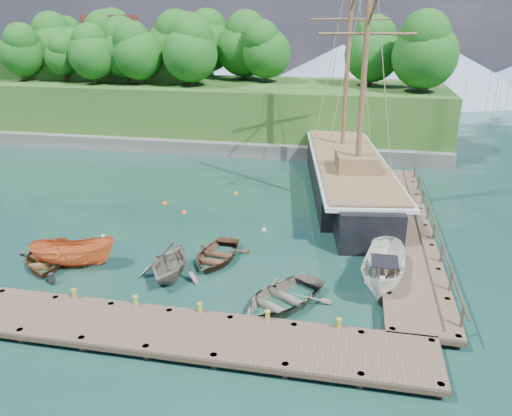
% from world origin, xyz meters
% --- Properties ---
extents(ground, '(160.00, 160.00, 0.00)m').
position_xyz_m(ground, '(0.00, 0.00, 0.00)').
color(ground, '#173830').
rests_on(ground, ground).
extents(dock_near, '(20.00, 3.20, 1.10)m').
position_xyz_m(dock_near, '(2.00, -6.50, 0.43)').
color(dock_near, brown).
rests_on(dock_near, ground).
extents(dock_east, '(3.20, 24.00, 1.10)m').
position_xyz_m(dock_east, '(11.50, 7.00, 0.43)').
color(dock_east, brown).
rests_on(dock_east, ground).
extents(bollard_0, '(0.26, 0.26, 0.45)m').
position_xyz_m(bollard_0, '(-4.00, -5.10, 0.00)').
color(bollard_0, olive).
rests_on(bollard_0, ground).
extents(bollard_1, '(0.26, 0.26, 0.45)m').
position_xyz_m(bollard_1, '(-1.00, -5.10, 0.00)').
color(bollard_1, olive).
rests_on(bollard_1, ground).
extents(bollard_2, '(0.26, 0.26, 0.45)m').
position_xyz_m(bollard_2, '(2.00, -5.10, 0.00)').
color(bollard_2, olive).
rests_on(bollard_2, ground).
extents(bollard_3, '(0.26, 0.26, 0.45)m').
position_xyz_m(bollard_3, '(5.00, -5.10, 0.00)').
color(bollard_3, olive).
rests_on(bollard_3, ground).
extents(bollard_4, '(0.26, 0.26, 0.45)m').
position_xyz_m(bollard_4, '(8.00, -5.10, 0.00)').
color(bollard_4, olive).
rests_on(bollard_4, ground).
extents(rowboat_0, '(5.07, 5.67, 0.97)m').
position_xyz_m(rowboat_0, '(-8.00, -1.19, 0.00)').
color(rowboat_0, brown).
rests_on(rowboat_0, ground).
extents(rowboat_1, '(3.50, 4.02, 2.07)m').
position_xyz_m(rowboat_1, '(-0.79, -1.37, 0.00)').
color(rowboat_1, slate).
rests_on(rowboat_1, ground).
extents(rowboat_2, '(3.46, 4.55, 0.88)m').
position_xyz_m(rowboat_2, '(1.03, 0.99, 0.00)').
color(rowboat_2, '#503220').
rests_on(rowboat_2, ground).
extents(rowboat_3, '(5.56, 6.01, 1.02)m').
position_xyz_m(rowboat_3, '(5.29, -2.84, 0.00)').
color(rowboat_3, '#6C6758').
rests_on(rowboat_3, ground).
extents(motorboat_orange, '(4.83, 2.73, 1.76)m').
position_xyz_m(motorboat_orange, '(-6.32, -1.22, 0.00)').
color(motorboat_orange, orange).
rests_on(motorboat_orange, ground).
extents(cabin_boat_white, '(2.83, 5.61, 2.07)m').
position_xyz_m(cabin_boat_white, '(10.00, -0.19, 0.00)').
color(cabin_boat_white, white).
rests_on(cabin_boat_white, ground).
extents(schooner, '(8.42, 28.62, 21.25)m').
position_xyz_m(schooner, '(7.78, 14.18, 1.18)').
color(schooner, black).
rests_on(schooner, ground).
extents(mooring_buoy_0, '(0.28, 0.28, 0.28)m').
position_xyz_m(mooring_buoy_0, '(-6.67, 2.65, 0.00)').
color(mooring_buoy_0, silver).
rests_on(mooring_buoy_0, ground).
extents(mooring_buoy_1, '(0.34, 0.34, 0.34)m').
position_xyz_m(mooring_buoy_1, '(-3.08, 7.42, 0.00)').
color(mooring_buoy_1, orange).
rests_on(mooring_buoy_1, ground).
extents(mooring_buoy_2, '(0.28, 0.28, 0.28)m').
position_xyz_m(mooring_buoy_2, '(0.97, 3.77, 0.00)').
color(mooring_buoy_2, '#F5361B').
rests_on(mooring_buoy_2, ground).
extents(mooring_buoy_3, '(0.28, 0.28, 0.28)m').
position_xyz_m(mooring_buoy_3, '(2.88, 5.57, 0.00)').
color(mooring_buoy_3, silver).
rests_on(mooring_buoy_3, ground).
extents(mooring_buoy_4, '(0.36, 0.36, 0.36)m').
position_xyz_m(mooring_buoy_4, '(-5.03, 8.85, 0.00)').
color(mooring_buoy_4, '#F05E04').
rests_on(mooring_buoy_4, ground).
extents(mooring_buoy_5, '(0.35, 0.35, 0.35)m').
position_xyz_m(mooring_buoy_5, '(-0.48, 11.93, 0.00)').
color(mooring_buoy_5, orange).
rests_on(mooring_buoy_5, ground).
extents(headland, '(51.00, 19.31, 12.90)m').
position_xyz_m(headland, '(-12.88, 31.36, 5.54)').
color(headland, '#474744').
rests_on(headland, ground).
extents(distant_ridge, '(117.00, 40.00, 10.00)m').
position_xyz_m(distant_ridge, '(4.30, 70.00, 4.35)').
color(distant_ridge, '#728CA5').
rests_on(distant_ridge, ground).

